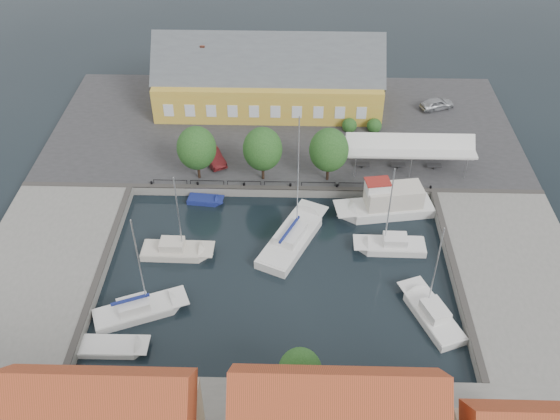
% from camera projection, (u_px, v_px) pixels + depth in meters
% --- Properties ---
extents(ground, '(140.00, 140.00, 0.00)m').
position_uv_depth(ground, '(278.00, 262.00, 59.49)').
color(ground, black).
rests_on(ground, ground).
extents(north_quay, '(56.00, 26.00, 1.00)m').
position_uv_depth(north_quay, '(284.00, 129.00, 76.99)').
color(north_quay, '#2D2D30').
rests_on(north_quay, ground).
extents(west_quay, '(12.00, 24.00, 1.00)m').
position_uv_depth(west_quay, '(42.00, 269.00, 58.06)').
color(west_quay, slate).
rests_on(west_quay, ground).
extents(east_quay, '(12.00, 24.00, 1.00)m').
position_uv_depth(east_quay, '(517.00, 277.00, 57.18)').
color(east_quay, slate).
rests_on(east_quay, ground).
extents(quay_edge_fittings, '(56.00, 24.72, 0.40)m').
position_uv_depth(quay_edge_fittings, '(280.00, 221.00, 62.49)').
color(quay_edge_fittings, '#383533').
rests_on(quay_edge_fittings, north_quay).
extents(warehouse, '(28.56, 14.00, 9.55)m').
position_uv_depth(warehouse, '(264.00, 80.00, 78.71)').
color(warehouse, gold).
rests_on(warehouse, north_quay).
extents(tent_canopy, '(14.00, 4.00, 2.83)m').
position_uv_depth(tent_canopy, '(410.00, 148.00, 68.11)').
color(tent_canopy, silver).
rests_on(tent_canopy, north_quay).
extents(quay_trees, '(18.20, 4.20, 6.30)m').
position_uv_depth(quay_trees, '(263.00, 149.00, 65.74)').
color(quay_trees, black).
rests_on(quay_trees, north_quay).
extents(car_silver, '(4.73, 3.19, 1.50)m').
position_uv_depth(car_silver, '(437.00, 104.00, 79.44)').
color(car_silver, '#A8ABB0').
rests_on(car_silver, north_quay).
extents(car_red, '(3.78, 4.95, 1.57)m').
position_uv_depth(car_red, '(212.00, 156.00, 70.27)').
color(car_red, '#521215').
rests_on(car_red, north_quay).
extents(center_sailboat, '(7.30, 10.88, 14.39)m').
position_uv_depth(center_sailboat, '(292.00, 239.00, 61.44)').
color(center_sailboat, silver).
rests_on(center_sailboat, ground).
extents(trawler, '(10.63, 4.63, 5.00)m').
position_uv_depth(trawler, '(388.00, 205.00, 64.60)').
color(trawler, silver).
rests_on(trawler, ground).
extents(east_boat_a, '(7.13, 2.48, 10.18)m').
position_uv_depth(east_boat_a, '(391.00, 247.00, 60.73)').
color(east_boat_a, silver).
rests_on(east_boat_a, ground).
extents(east_boat_c, '(5.20, 8.17, 10.20)m').
position_uv_depth(east_boat_c, '(431.00, 315.00, 53.96)').
color(east_boat_c, silver).
rests_on(east_boat_c, ground).
extents(west_boat_b, '(7.11, 2.55, 9.80)m').
position_uv_depth(west_boat_b, '(176.00, 252.00, 60.18)').
color(west_boat_b, beige).
rests_on(west_boat_b, ground).
extents(west_boat_d, '(8.46, 5.42, 11.05)m').
position_uv_depth(west_boat_d, '(139.00, 311.00, 54.29)').
color(west_boat_d, silver).
rests_on(west_boat_d, ground).
extents(launch_sw, '(5.75, 2.20, 0.98)m').
position_uv_depth(launch_sw, '(114.00, 348.00, 51.43)').
color(launch_sw, silver).
rests_on(launch_sw, ground).
extents(launch_nw, '(3.99, 1.91, 0.88)m').
position_uv_depth(launch_nw, '(205.00, 201.00, 66.60)').
color(launch_nw, navy).
rests_on(launch_nw, ground).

